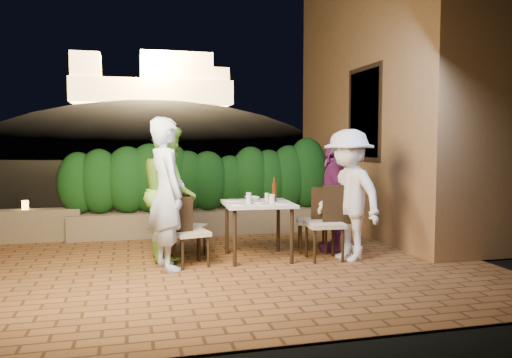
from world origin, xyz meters
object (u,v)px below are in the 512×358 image
object	(u,v)px
chair_right_front	(324,222)
diner_white	(348,195)
diner_blue	(167,194)
diner_green	(169,191)
diner_purple	(333,196)
chair_left_front	(191,231)
chair_left_back	(189,226)
parapet_lamp	(25,205)
dining_table	(258,230)
bowl	(252,198)
beer_bottle	(274,189)
chair_right_back	(312,220)

from	to	relation	value
chair_right_front	diner_white	size ratio (longest dim) A/B	0.58
diner_blue	diner_green	size ratio (longest dim) A/B	1.03
diner_purple	chair_left_front	bearing A→B (deg)	-63.40
chair_left_front	diner_blue	xyz separation A→B (m)	(-0.30, -0.08, 0.48)
chair_left_back	parapet_lamp	distance (m)	2.89
chair_left_back	parapet_lamp	size ratio (longest dim) A/B	6.10
chair_left_back	diner_white	xyz separation A→B (m)	(2.00, -0.63, 0.43)
dining_table	bowl	world-z (taller)	bowl
beer_bottle	chair_right_front	xyz separation A→B (m)	(0.59, -0.31, -0.42)
beer_bottle	diner_white	distance (m)	0.97
diner_blue	bowl	bearing A→B (deg)	-80.70
chair_left_front	dining_table	bearing A→B (deg)	-0.92
diner_white	parapet_lamp	world-z (taller)	diner_white
chair_left_front	bowl	bearing A→B (deg)	15.23
diner_white	diner_green	bearing A→B (deg)	-125.14
chair_right_front	diner_purple	bearing A→B (deg)	-119.89
diner_blue	diner_white	bearing A→B (deg)	-107.20
beer_bottle	diner_green	size ratio (longest dim) A/B	0.18
beer_bottle	chair_right_front	world-z (taller)	beer_bottle
dining_table	bowl	distance (m)	0.49
chair_right_front	chair_right_back	size ratio (longest dim) A/B	1.08
chair_left_front	diner_white	world-z (taller)	diner_white
diner_blue	diner_purple	bearing A→B (deg)	-93.57
chair_right_front	chair_right_back	bearing A→B (deg)	-88.39
diner_green	diner_white	world-z (taller)	diner_green
dining_table	diner_blue	distance (m)	1.34
diner_green	diner_blue	bearing A→B (deg)	170.84
chair_right_back	diner_white	xyz separation A→B (m)	(0.28, -0.57, 0.40)
chair_left_front	diner_purple	size ratio (longest dim) A/B	0.55
dining_table	diner_white	distance (m)	1.27
diner_white	bowl	bearing A→B (deg)	-137.02
chair_left_front	chair_right_front	world-z (taller)	chair_right_front
bowl	diner_white	xyz separation A→B (m)	(1.14, -0.63, 0.08)
dining_table	diner_white	bearing A→B (deg)	-17.16
beer_bottle	chair_left_back	world-z (taller)	beer_bottle
dining_table	diner_white	world-z (taller)	diner_white
chair_left_front	diner_white	size ratio (longest dim) A/B	0.51
diner_white	dining_table	bearing A→B (deg)	-125.13
diner_blue	chair_right_back	bearing A→B (deg)	-91.92
parapet_lamp	chair_right_front	bearing A→B (deg)	-29.18
chair_right_back	chair_right_front	bearing A→B (deg)	103.43
beer_bottle	parapet_lamp	bearing A→B (deg)	150.48
chair_left_back	diner_purple	bearing A→B (deg)	21.55
beer_bottle	chair_left_back	size ratio (longest dim) A/B	0.38
diner_blue	diner_green	distance (m)	0.61
beer_bottle	chair_left_front	distance (m)	1.25
chair_right_front	parapet_lamp	bearing A→B (deg)	-25.54
chair_left_front	diner_blue	distance (m)	0.58
beer_bottle	diner_white	bearing A→B (deg)	-23.29
chair_left_front	chair_left_back	distance (m)	0.46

